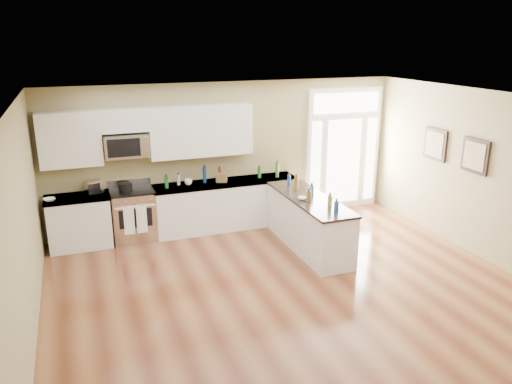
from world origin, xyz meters
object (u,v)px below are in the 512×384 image
Objects in this scene: kitchen_range at (134,215)px; stockpot at (126,187)px; peninsula_cabinet at (308,224)px; toaster_oven at (94,187)px.

kitchen_range is 4.63× the size of stockpot.
stockpot is (-2.96, 1.38, 0.60)m from peninsula_cabinet.
kitchen_range is (-2.85, 1.45, 0.04)m from peninsula_cabinet.
peninsula_cabinet is 3.20m from kitchen_range.
toaster_oven is (-3.49, 1.55, 0.62)m from peninsula_cabinet.
toaster_oven is at bearing 170.58° from kitchen_range.
stockpot is at bearing -36.46° from toaster_oven.
kitchen_range reaches higher than peninsula_cabinet.
toaster_oven reaches higher than peninsula_cabinet.
peninsula_cabinet is at bearing -25.05° from stockpot.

